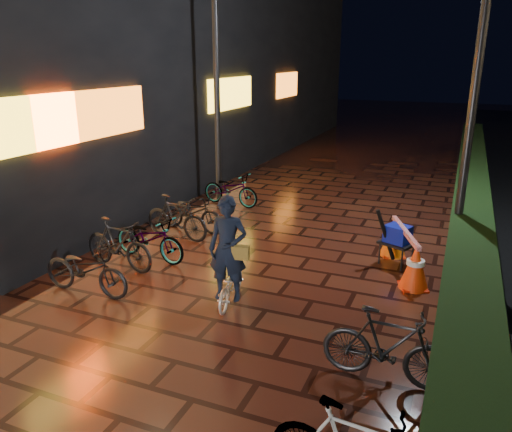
% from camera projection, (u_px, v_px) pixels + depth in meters
% --- Properties ---
extents(ground, '(80.00, 80.00, 0.00)m').
position_uv_depth(ground, '(175.00, 362.00, 6.23)').
color(ground, '#381911').
rests_on(ground, ground).
extents(hedge, '(0.70, 20.00, 1.00)m').
position_uv_depth(hedge, '(470.00, 194.00, 11.90)').
color(hedge, black).
rests_on(hedge, ground).
extents(storefront_block, '(12.09, 22.00, 9.00)m').
position_uv_depth(storefront_block, '(111.00, 32.00, 18.44)').
color(storefront_block, black).
rests_on(storefront_block, ground).
extents(lamp_post_hedge, '(0.53, 0.20, 5.54)m').
position_uv_depth(lamp_post_hedge, '(474.00, 94.00, 8.16)').
color(lamp_post_hedge, black).
rests_on(lamp_post_hedge, ground).
extents(lamp_post_sf, '(0.54, 0.23, 5.63)m').
position_uv_depth(lamp_post_sf, '(217.00, 79.00, 12.27)').
color(lamp_post_sf, black).
rests_on(lamp_post_sf, ground).
extents(cyclist, '(0.66, 1.25, 1.72)m').
position_uv_depth(cyclist, '(229.00, 265.00, 7.52)').
color(cyclist, silver).
rests_on(cyclist, ground).
extents(traffic_barrier, '(1.06, 1.86, 0.77)m').
position_uv_depth(traffic_barrier, '(404.00, 250.00, 8.79)').
color(traffic_barrier, '#F83D0D').
rests_on(traffic_barrier, ground).
extents(cart_assembly, '(0.76, 0.65, 1.07)m').
position_uv_depth(cart_assembly, '(397.00, 236.00, 8.99)').
color(cart_assembly, black).
rests_on(cart_assembly, ground).
extents(parked_bikes_storefront, '(1.87, 6.06, 0.92)m').
position_uv_depth(parked_bikes_storefront, '(167.00, 224.00, 10.00)').
color(parked_bikes_storefront, black).
rests_on(parked_bikes_storefront, ground).
extents(parked_bikes_hedge, '(1.57, 2.27, 0.92)m').
position_uv_depth(parked_bikes_hedge, '(374.00, 392.00, 4.95)').
color(parked_bikes_hedge, black).
rests_on(parked_bikes_hedge, ground).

